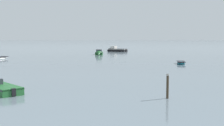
{
  "coord_description": "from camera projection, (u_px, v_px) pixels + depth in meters",
  "views": [
    {
      "loc": [
        12.87,
        -15.97,
        4.47
      ],
      "look_at": [
        14.73,
        31.07,
        0.29
      ],
      "focal_mm": 47.26,
      "sensor_mm": 36.0,
      "label": 1
    }
  ],
  "objects": [
    {
      "name": "rowboat_moored_4",
      "position": [
        181.0,
        63.0,
        48.9
      ],
      "size": [
        1.97,
        3.88,
        0.58
      ],
      "rotation": [
        0.0,
        0.0,
        1.37
      ],
      "color": "#197084",
      "rests_on": "ground"
    },
    {
      "name": "motorboat_moored_3",
      "position": [
        99.0,
        54.0,
        73.85
      ],
      "size": [
        2.04,
        5.29,
        1.97
      ],
      "rotation": [
        0.0,
        0.0,
        4.67
      ],
      "color": "#23602D",
      "rests_on": "ground"
    },
    {
      "name": "motorboat_moored_5",
      "position": [
        115.0,
        50.0,
        90.86
      ],
      "size": [
        6.87,
        5.4,
        2.52
      ],
      "rotation": [
        0.0,
        0.0,
        2.6
      ],
      "color": "black",
      "rests_on": "ground"
    },
    {
      "name": "mooring_post_left",
      "position": [
        168.0,
        87.0,
        21.38
      ],
      "size": [
        0.22,
        0.22,
        1.99
      ],
      "color": "#3F3323",
      "rests_on": "ground"
    }
  ]
}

